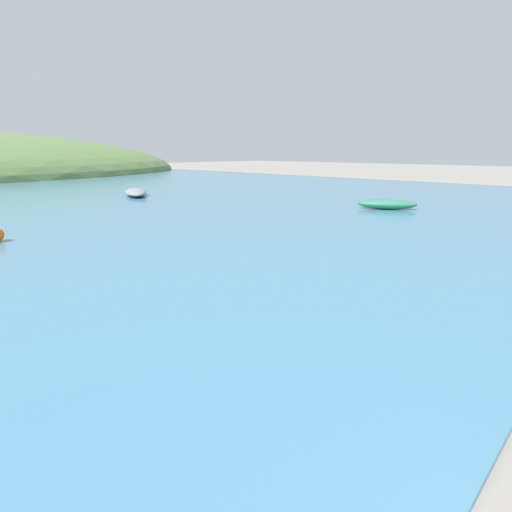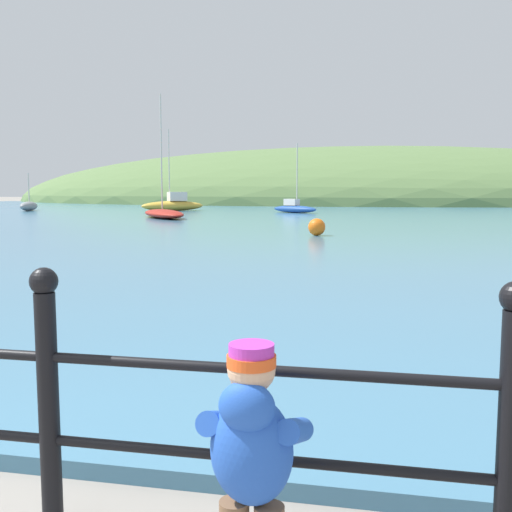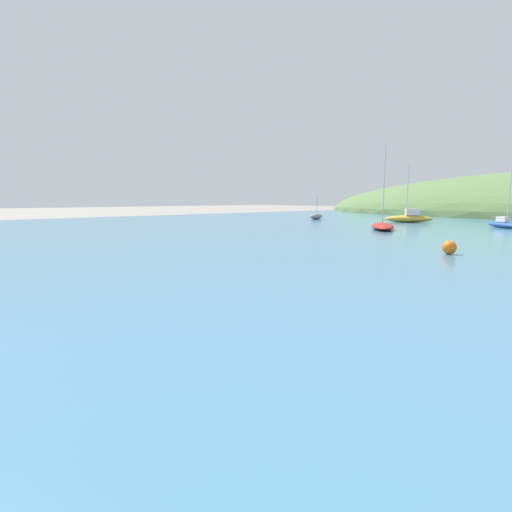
# 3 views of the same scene
# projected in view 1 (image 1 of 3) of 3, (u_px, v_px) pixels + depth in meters

# --- Properties ---
(boat_green_fishing) EXTENTS (3.25, 4.57, 0.51)m
(boat_green_fishing) POSITION_uv_depth(u_px,v_px,m) (136.00, 192.00, 28.78)
(boat_green_fishing) COLOR gray
(boat_green_fishing) RESTS_ON water
(boat_twin_mast) EXTENTS (2.51, 3.25, 0.55)m
(boat_twin_mast) POSITION_uv_depth(u_px,v_px,m) (387.00, 204.00, 22.10)
(boat_twin_mast) COLOR #287551
(boat_twin_mast) RESTS_ON water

